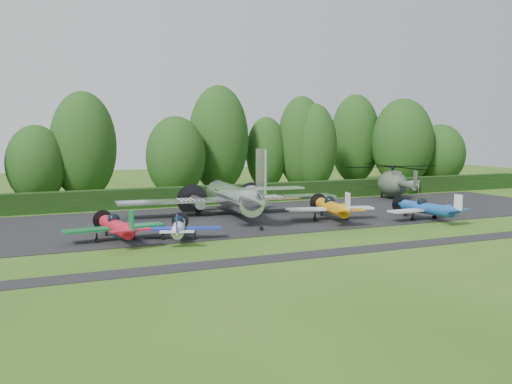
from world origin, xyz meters
name	(u,v)px	position (x,y,z in m)	size (l,w,h in m)	color
ground	(298,236)	(0.00, 0.00, 0.00)	(160.00, 160.00, 0.00)	#2A4F16
apron	(246,218)	(0.00, 10.00, 0.00)	(70.00, 18.00, 0.01)	black
taxiway_verge	(341,252)	(0.00, -6.00, 0.00)	(70.00, 2.00, 0.00)	black
hedgerow	(207,204)	(0.00, 21.00, 0.00)	(90.00, 1.60, 2.00)	black
transport_plane	(234,197)	(-0.76, 11.00, 1.88)	(21.03, 16.12, 6.74)	silver
light_plane_red	(116,226)	(-12.91, 3.34, 1.15)	(7.18, 7.55, 2.76)	red
light_plane_white	(179,227)	(-8.70, 2.03, 0.99)	(6.20, 6.52, 2.38)	silver
light_plane_orange	(332,207)	(6.13, 5.19, 1.25)	(7.81, 8.21, 3.00)	#C47A0B
light_plane_blue	(427,208)	(13.94, 2.04, 1.14)	(7.10, 7.47, 2.73)	#17458F
helicopter	(393,181)	(21.43, 16.60, 2.09)	(12.10, 14.17, 3.90)	#3B4737
sign_board	(412,185)	(26.55, 19.48, 1.17)	(3.07, 0.12, 1.73)	#3F3326
tree_0	(266,153)	(12.83, 33.15, 4.90)	(5.58, 5.58, 9.84)	black
tree_1	(83,146)	(-11.59, 30.25, 6.21)	(7.48, 7.48, 12.44)	black
tree_3	(440,154)	(39.48, 29.04, 4.46)	(7.44, 7.44, 8.93)	black
tree_5	(176,157)	(-1.06, 29.05, 4.84)	(7.16, 7.16, 9.71)	black
tree_6	(219,139)	(5.58, 32.19, 6.89)	(7.80, 7.80, 13.80)	black
tree_7	(36,164)	(-16.73, 29.61, 4.29)	(6.46, 6.46, 8.60)	black
tree_8	(403,142)	(32.87, 29.43, 6.28)	(8.82, 8.82, 12.58)	black
tree_9	(302,143)	(17.49, 31.66, 6.32)	(6.65, 6.65, 12.68)	black
tree_11	(355,139)	(28.84, 35.58, 6.70)	(7.47, 7.47, 13.42)	black
tree_12	(315,147)	(18.70, 30.17, 5.79)	(6.07, 6.07, 11.62)	black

